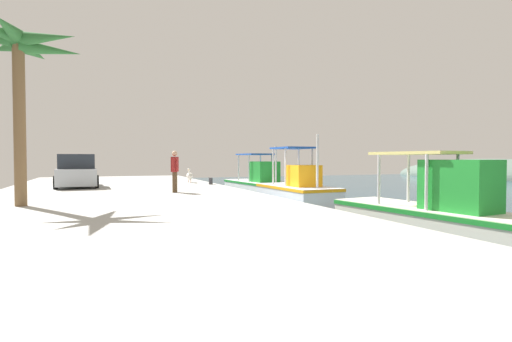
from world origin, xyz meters
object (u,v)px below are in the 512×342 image
object	(u,v)px
fishing_boat_second	(297,192)
fisherman_standing	(175,169)
fishing_boat_third	(437,215)
parked_car	(77,172)
fishing_boat_nearest	(259,184)
pelican	(190,176)
palm_tree	(21,57)
mooring_bollard_nearest	(211,181)

from	to	relation	value
fishing_boat_second	fisherman_standing	size ratio (longest dim) A/B	2.80
fishing_boat_third	fisherman_standing	xyz separation A→B (m)	(-8.24, -5.27, 1.03)
fishing_boat_second	parked_car	bearing A→B (deg)	-119.72
fishing_boat_nearest	pelican	bearing A→B (deg)	-92.20
pelican	palm_tree	world-z (taller)	palm_tree
fishing_boat_nearest	fisherman_standing	bearing A→B (deg)	-44.80
pelican	palm_tree	bearing A→B (deg)	-35.78
fishing_boat_nearest	mooring_bollard_nearest	xyz separation A→B (m)	(1.87, -3.53, 0.32)
parked_car	palm_tree	bearing A→B (deg)	-7.09
fishing_boat_third	parked_car	xyz separation A→B (m)	(-13.14, -9.11, 0.82)
fishing_boat_nearest	palm_tree	bearing A→B (deg)	-49.98
fishing_boat_second	mooring_bollard_nearest	size ratio (longest dim) A/B	13.30
pelican	parked_car	world-z (taller)	parked_car
pelican	palm_tree	xyz separation A→B (m)	(9.40, -6.77, 3.84)
parked_car	fishing_boat_third	bearing A→B (deg)	34.75
fishing_boat_third	palm_tree	bearing A→B (deg)	-117.34
fishing_boat_second	pelican	world-z (taller)	fishing_boat_second
parked_car	pelican	bearing A→B (deg)	104.32
palm_tree	mooring_bollard_nearest	bearing A→B (deg)	134.61
pelican	fisherman_standing	distance (m)	6.68
fishing_boat_third	pelican	distance (m)	15.00
fishing_boat_nearest	palm_tree	xyz separation A→B (m)	(9.23, -10.99, 4.38)
mooring_bollard_nearest	pelican	bearing A→B (deg)	-161.25
fishing_boat_second	pelican	distance (m)	7.55
fishing_boat_nearest	fishing_boat_third	distance (m)	14.48
pelican	fishing_boat_third	bearing A→B (deg)	12.83
pelican	fishing_boat_nearest	bearing A→B (deg)	87.80
parked_car	fisherman_standing	bearing A→B (deg)	38.13
pelican	fisherman_standing	bearing A→B (deg)	-16.95
fishing_boat_second	pelican	size ratio (longest dim) A/B	4.89
pelican	mooring_bollard_nearest	size ratio (longest dim) A/B	2.72
fisherman_standing	mooring_bollard_nearest	bearing A→B (deg)	148.73
pelican	parked_car	size ratio (longest dim) A/B	0.23
fishing_boat_third	palm_tree	size ratio (longest dim) A/B	1.21
parked_car	palm_tree	xyz separation A→B (m)	(7.92, -0.98, 3.53)
fisherman_standing	fishing_boat_nearest	bearing A→B (deg)	135.20
fishing_boat_nearest	mooring_bollard_nearest	size ratio (longest dim) A/B	17.39
mooring_bollard_nearest	fishing_boat_nearest	bearing A→B (deg)	117.92
fishing_boat_nearest	pelican	xyz separation A→B (m)	(-0.16, -4.22, 0.54)
fishing_boat_nearest	fishing_boat_second	xyz separation A→B (m)	(6.56, -0.83, 0.03)
fishing_boat_second	fishing_boat_third	xyz separation A→B (m)	(7.90, -0.07, 0.01)
parked_car	palm_tree	distance (m)	8.72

